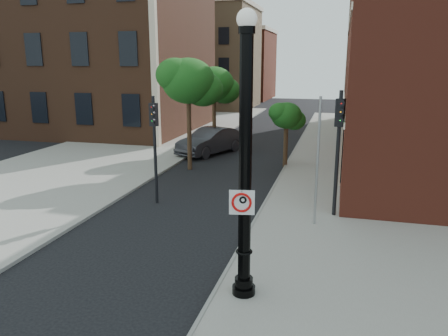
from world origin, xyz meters
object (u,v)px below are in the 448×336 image
(parked_car, at_px, (211,141))
(no_parking_sign, at_px, (242,202))
(lamppost, at_px, (245,175))
(traffic_signal_right, at_px, (339,134))
(traffic_signal_left, at_px, (154,132))

(parked_car, bearing_deg, no_parking_sign, -47.63)
(lamppost, height_order, traffic_signal_right, lamppost)
(parked_car, xyz_separation_m, traffic_signal_right, (7.82, -10.01, 2.37))
(no_parking_sign, xyz_separation_m, traffic_signal_left, (-5.07, 6.54, 0.42))
(lamppost, relative_size, no_parking_sign, 11.46)
(no_parking_sign, distance_m, traffic_signal_left, 8.28)
(no_parking_sign, bearing_deg, lamppost, 70.07)
(lamppost, height_order, no_parking_sign, lamppost)
(lamppost, distance_m, traffic_signal_right, 6.74)
(parked_car, distance_m, traffic_signal_right, 12.92)
(parked_car, relative_size, traffic_signal_left, 1.13)
(lamppost, bearing_deg, parked_car, 109.40)
(parked_car, xyz_separation_m, traffic_signal_left, (0.69, -10.08, 2.14))
(parked_car, bearing_deg, traffic_signal_left, -62.82)
(lamppost, height_order, parked_car, lamppost)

